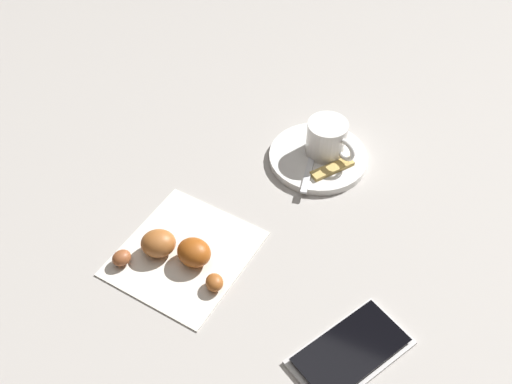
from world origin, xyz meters
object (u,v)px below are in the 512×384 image
sugar_packet (332,168)px  espresso_cup (327,138)px  teaspoon (313,153)px  cell_phone (351,351)px  saucer (318,158)px  croissant (175,251)px  napkin (185,253)px

sugar_packet → espresso_cup: bearing=68.6°
teaspoon → sugar_packet: teaspoon is taller
sugar_packet → cell_phone: size_ratio=0.43×
saucer → sugar_packet: size_ratio=2.15×
saucer → espresso_cup: 0.04m
cell_phone → saucer: bearing=28.6°
teaspoon → cell_phone: 0.31m
sugar_packet → croissant: 0.26m
sugar_packet → croissant: size_ratio=0.44×
teaspoon → saucer: bearing=-70.0°
croissant → cell_phone: (-0.03, -0.24, -0.01)m
napkin → croissant: (-0.01, 0.01, 0.02)m
sugar_packet → napkin: size_ratio=0.39×
napkin → cell_phone: size_ratio=1.09×
espresso_cup → cell_phone: bearing=-153.5°
teaspoon → napkin: (-0.23, 0.08, -0.01)m
saucer → teaspoon: (-0.00, 0.01, 0.01)m
saucer → cell_phone: same height
cell_phone → croissant: bearing=83.8°
saucer → teaspoon: teaspoon is taller
espresso_cup → napkin: espresso_cup is taller
napkin → croissant: 0.02m
saucer → napkin: (-0.24, 0.09, -0.00)m
napkin → saucer: bearing=-20.8°
saucer → croissant: bearing=159.1°
teaspoon → croissant: 0.26m
espresso_cup → sugar_packet: (-0.03, -0.02, -0.02)m
espresso_cup → sugar_packet: size_ratio=1.19×
croissant → cell_phone: size_ratio=0.98×
teaspoon → cell_phone: teaspoon is taller
teaspoon → napkin: bearing=160.7°
napkin → croissant: size_ratio=1.11×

